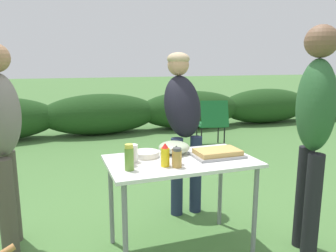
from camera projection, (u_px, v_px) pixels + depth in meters
ground_plane at (180, 249)px, 2.60m from camera, size 60.00×60.00×0.00m
shrub_hedge at (100, 114)px, 6.68m from camera, size 14.40×0.90×0.83m
folding_table at (181, 169)px, 2.47m from camera, size 1.10×0.64×0.74m
food_tray at (217, 153)px, 2.53m from camera, size 0.38×0.25×0.06m
plate_stack at (146, 154)px, 2.52m from camera, size 0.20×0.20×0.04m
mixing_bowl at (174, 147)px, 2.61m from camera, size 0.25×0.25×0.10m
paper_cup_stack at (132, 153)px, 2.39m from camera, size 0.08×0.08×0.13m
spice_jar at (177, 158)px, 2.26m from camera, size 0.07×0.07×0.14m
bbq_sauce_bottle at (176, 155)px, 2.34m from camera, size 0.07×0.07×0.14m
beer_bottle at (129, 155)px, 2.30m from camera, size 0.06×0.06×0.16m
relish_jar at (129, 158)px, 2.20m from camera, size 0.06×0.06×0.18m
mustard_bottle at (165, 155)px, 2.28m from camera, size 0.06×0.06×0.17m
standing_person_with_beanie at (183, 114)px, 3.15m from camera, size 0.36×0.47×1.55m
standing_person_in_navy_coat at (314, 121)px, 2.36m from camera, size 0.38×0.43×1.71m
standing_person_in_dark_puffer at (2, 131)px, 2.45m from camera, size 0.29×0.40×1.59m
camp_chair_green_behind_table at (212, 121)px, 5.61m from camera, size 0.59×0.68×0.83m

